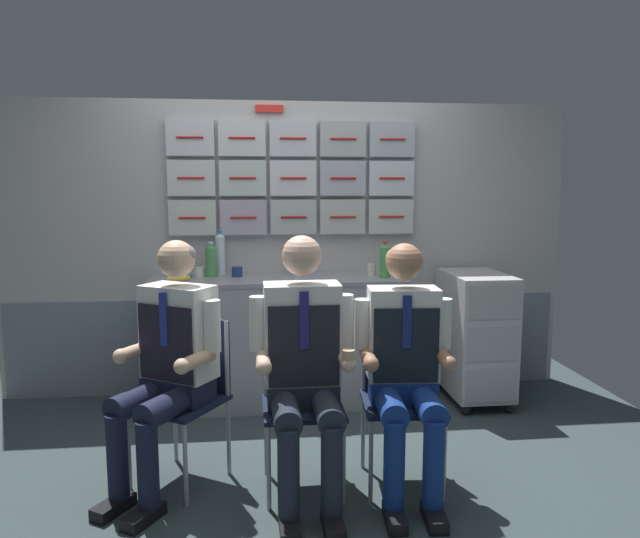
# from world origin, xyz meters

# --- Properties ---
(ground) EXTENTS (4.80, 4.80, 0.04)m
(ground) POSITION_xyz_m (0.00, 0.00, -0.02)
(ground) COLOR #313E3E
(galley_bulkhead) EXTENTS (4.20, 0.14, 2.15)m
(galley_bulkhead) POSITION_xyz_m (0.00, 1.37, 1.10)
(galley_bulkhead) COLOR #B8B5B6
(galley_bulkhead) RESTS_ON ground
(galley_counter) EXTENTS (1.78, 0.53, 0.91)m
(galley_counter) POSITION_xyz_m (-0.09, 1.09, 0.45)
(galley_counter) COLOR #9999A1
(galley_counter) RESTS_ON ground
(service_trolley) EXTENTS (0.40, 0.65, 0.93)m
(service_trolley) POSITION_xyz_m (1.31, 0.97, 0.50)
(service_trolley) COLOR black
(service_trolley) RESTS_ON ground
(folding_chair_left) EXTENTS (0.55, 0.55, 0.84)m
(folding_chair_left) POSITION_xyz_m (-0.60, 0.05, 0.52)
(folding_chair_left) COLOR #A8AAAF
(folding_chair_left) RESTS_ON ground
(crew_member_left) EXTENTS (0.61, 0.69, 1.27)m
(crew_member_left) POSITION_xyz_m (-0.68, -0.09, 0.70)
(crew_member_left) COLOR black
(crew_member_left) RESTS_ON ground
(folding_chair_right) EXTENTS (0.41, 0.41, 0.84)m
(folding_chair_right) POSITION_xyz_m (-0.02, -0.08, 0.52)
(folding_chair_right) COLOR #A8AAAF
(folding_chair_right) RESTS_ON ground
(crew_member_right) EXTENTS (0.52, 0.64, 1.30)m
(crew_member_right) POSITION_xyz_m (-0.02, -0.24, 0.72)
(crew_member_right) COLOR black
(crew_member_right) RESTS_ON ground
(folding_chair_near_trolley) EXTENTS (0.43, 0.43, 0.84)m
(folding_chair_near_trolley) POSITION_xyz_m (0.50, -0.08, 0.52)
(folding_chair_near_trolley) COLOR #A8AAAF
(folding_chair_near_trolley) RESTS_ON ground
(crew_member_near_trolley) EXTENTS (0.49, 0.62, 1.26)m
(crew_member_near_trolley) POSITION_xyz_m (0.49, -0.24, 0.69)
(crew_member_near_trolley) COLOR black
(crew_member_near_trolley) RESTS_ON ground
(water_bottle_clear) EXTENTS (0.07, 0.07, 0.25)m
(water_bottle_clear) POSITION_xyz_m (0.05, 1.18, 1.02)
(water_bottle_clear) COLOR silver
(water_bottle_clear) RESTS_ON galley_counter
(water_bottle_short) EXTENTS (0.08, 0.08, 0.25)m
(water_bottle_short) POSITION_xyz_m (-0.56, 1.18, 1.02)
(water_bottle_short) COLOR #4B9C56
(water_bottle_short) RESTS_ON galley_counter
(sparkling_bottle_green) EXTENTS (0.07, 0.07, 0.26)m
(sparkling_bottle_green) POSITION_xyz_m (0.65, 1.00, 1.03)
(sparkling_bottle_green) COLOR #4DA555
(sparkling_bottle_green) RESTS_ON galley_counter
(water_bottle_blue_cap) EXTENTS (0.07, 0.07, 0.32)m
(water_bottle_blue_cap) POSITION_xyz_m (-0.50, 1.26, 1.06)
(water_bottle_blue_cap) COLOR silver
(water_bottle_blue_cap) RESTS_ON galley_counter
(paper_cup_tan) EXTENTS (0.06, 0.06, 0.08)m
(paper_cup_tan) POSITION_xyz_m (0.58, 1.13, 0.95)
(paper_cup_tan) COLOR silver
(paper_cup_tan) RESTS_ON galley_counter
(espresso_cup_small) EXTENTS (0.08, 0.08, 0.07)m
(espresso_cup_small) POSITION_xyz_m (-0.38, 1.16, 0.94)
(espresso_cup_small) COLOR navy
(espresso_cup_small) RESTS_ON galley_counter
(paper_cup_blue) EXTENTS (0.07, 0.07, 0.07)m
(paper_cup_blue) POSITION_xyz_m (-0.64, 1.20, 0.94)
(paper_cup_blue) COLOR white
(paper_cup_blue) RESTS_ON galley_counter
(snack_banana) EXTENTS (0.17, 0.10, 0.04)m
(snack_banana) POSITION_xyz_m (-0.76, 0.99, 0.93)
(snack_banana) COLOR yellow
(snack_banana) RESTS_ON galley_counter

